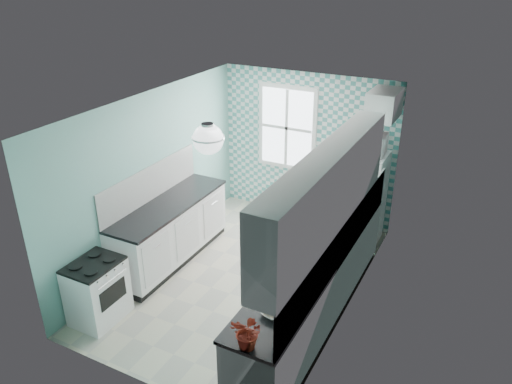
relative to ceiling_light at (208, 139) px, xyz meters
The scene contains 26 objects.
floor 2.47m from the ceiling_light, 90.00° to the left, with size 3.00×4.40×0.02m, color beige.
ceiling 0.82m from the ceiling_light, 90.00° to the left, with size 3.00×4.40×0.02m, color white.
wall_back 3.20m from the ceiling_light, 90.00° to the left, with size 3.00×0.02×2.50m, color #75B3AA.
wall_front 1.77m from the ceiling_light, 90.00° to the right, with size 3.00×0.02×2.50m, color #75B3AA.
wall_left 2.02m from the ceiling_light, 152.09° to the left, with size 0.02×4.40×2.50m, color #75B3AA.
wall_right 2.02m from the ceiling_light, 27.91° to the left, with size 0.02×4.40×2.50m, color #75B3AA.
accent_wall 3.17m from the ceiling_light, 90.00° to the left, with size 3.00×0.01×2.50m, color teal.
window 3.08m from the ceiling_light, 96.74° to the left, with size 1.04×0.05×1.44m.
backsplash_right 1.91m from the ceiling_light, 15.05° to the left, with size 0.02×3.60×0.51m, color white.
backsplash_left 2.00m from the ceiling_light, 154.02° to the left, with size 0.02×2.15×0.51m, color white.
upper_cabinets_right 1.41m from the ceiling_light, ahead, with size 0.33×3.20×0.90m, color white.
upper_cabinet_fridge 2.93m from the ceiling_light, 63.70° to the left, with size 0.40×0.74×0.40m, color white.
ceiling_light is the anchor object (origin of this frame).
base_cabinets_right 2.26m from the ceiling_light, 18.43° to the left, with size 0.60×3.60×0.90m, color white.
countertop_right 1.88m from the ceiling_light, 18.65° to the left, with size 0.63×3.60×0.04m, color black.
base_cabinets_left 2.34m from the ceiling_light, 148.86° to the left, with size 0.60×2.15×0.90m, color white.
countertop_left 1.97m from the ceiling_light, 148.54° to the left, with size 0.63×2.15×0.04m, color black.
fridge 3.22m from the ceiling_light, 66.67° to the left, with size 0.64×0.64×1.48m.
stove 2.39m from the ceiling_light, 146.32° to the right, with size 0.53×0.66×0.79m.
sink 2.34m from the ceiling_light, 50.30° to the left, with size 0.49×0.41×0.53m.
rug 2.67m from the ceiling_light, 78.07° to the left, with size 0.64×0.91×0.01m, color #6D0602.
dish_towel 2.28m from the ceiling_light, 48.77° to the left, with size 0.02×0.24×0.35m, color #54ADA8.
fruit_bowl 1.98m from the ceiling_light, 34.15° to the right, with size 0.25×0.25×0.06m, color white.
potted_plant 2.16m from the ceiling_light, 47.77° to the right, with size 0.30×0.26×0.34m, color #A40C04.
soap_bottle 2.42m from the ceiling_light, 52.42° to the left, with size 0.08×0.09×0.19m, color #9CC3CB.
microwave 2.89m from the ceiling_light, 66.67° to the left, with size 0.56×0.38×0.31m, color white.
Camera 1 is at (2.85, -5.17, 4.13)m, focal length 35.00 mm.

